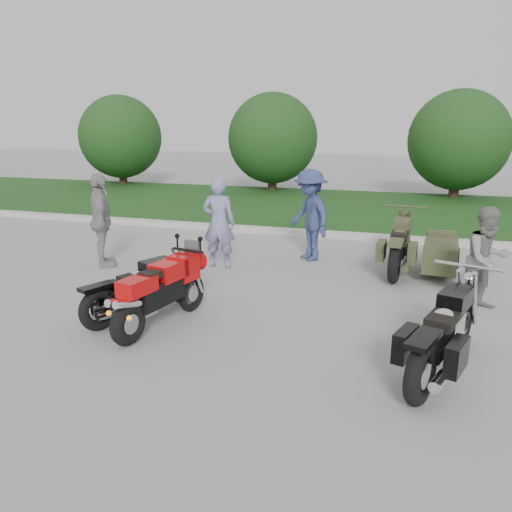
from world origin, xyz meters
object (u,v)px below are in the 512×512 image
(cruiser_left, at_px, (138,290))
(person_grey, at_px, (487,259))
(person_back, at_px, (101,221))
(sportbike_red, at_px, (160,291))
(person_denim, at_px, (310,215))
(cruiser_right, at_px, (443,337))
(person_stripe, at_px, (219,223))
(cruiser_sidecar, at_px, (423,251))

(cruiser_left, height_order, person_grey, person_grey)
(person_grey, height_order, person_back, person_back)
(sportbike_red, relative_size, person_back, 1.05)
(sportbike_red, distance_m, person_grey, 4.94)
(person_grey, height_order, person_denim, person_denim)
(person_grey, relative_size, person_back, 0.86)
(sportbike_red, distance_m, cruiser_right, 3.75)
(sportbike_red, height_order, person_stripe, person_stripe)
(cruiser_sidecar, distance_m, person_back, 6.31)
(cruiser_right, bearing_deg, person_denim, 136.86)
(person_back, bearing_deg, person_stripe, -110.46)
(cruiser_left, bearing_deg, cruiser_right, 15.78)
(sportbike_red, relative_size, cruiser_left, 0.99)
(sportbike_red, xyz_separation_m, cruiser_sidecar, (3.56, 3.84, -0.10))
(person_denim, bearing_deg, cruiser_sidecar, 36.82)
(cruiser_right, distance_m, person_denim, 5.16)
(cruiser_left, xyz_separation_m, person_denim, (1.78, 3.95, 0.54))
(sportbike_red, distance_m, person_stripe, 3.16)
(cruiser_right, height_order, person_stripe, person_stripe)
(person_back, bearing_deg, person_denim, -102.04)
(cruiser_right, relative_size, person_grey, 1.43)
(cruiser_right, height_order, person_denim, person_denim)
(cruiser_right, distance_m, cruiser_sidecar, 4.12)
(person_stripe, bearing_deg, cruiser_right, 136.30)
(cruiser_left, relative_size, person_grey, 1.23)
(cruiser_sidecar, bearing_deg, person_grey, -58.98)
(sportbike_red, xyz_separation_m, person_stripe, (-0.33, 3.12, 0.35))
(cruiser_right, height_order, cruiser_sidecar, cruiser_sidecar)
(sportbike_red, xyz_separation_m, cruiser_right, (3.74, -0.28, -0.08))
(person_grey, relative_size, person_denim, 0.85)
(cruiser_left, distance_m, person_stripe, 2.90)
(person_stripe, height_order, person_back, person_back)
(person_denim, bearing_deg, person_grey, 13.18)
(person_stripe, relative_size, person_back, 0.97)
(person_stripe, xyz_separation_m, person_denim, (1.60, 1.10, 0.05))
(sportbike_red, distance_m, person_denim, 4.43)
(cruiser_right, relative_size, person_back, 1.24)
(sportbike_red, bearing_deg, person_denim, 84.78)
(cruiser_right, bearing_deg, cruiser_sidecar, 110.65)
(sportbike_red, height_order, person_back, person_back)
(person_denim, bearing_deg, person_back, -109.27)
(person_stripe, bearing_deg, person_back, 12.18)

